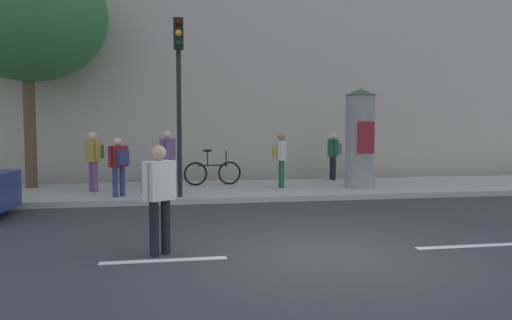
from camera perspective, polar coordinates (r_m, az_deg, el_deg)
The scene contains 14 objects.
ground_plane at distance 7.44m, azimuth 8.25°, elevation -10.94°, with size 80.00×80.00×0.00m, color #38383A.
sidewalk_curb at distance 14.13m, azimuth -0.66°, elevation -3.57°, with size 36.00×4.00×0.15m, color #B2ADA3.
lane_markings at distance 7.44m, azimuth 8.25°, elevation -10.91°, with size 25.80×0.16×0.01m.
building_backdrop at distance 19.39m, azimuth -3.15°, elevation 15.84°, with size 36.00×5.00×11.86m, color #B7A893.
traffic_light at distance 12.14m, azimuth -9.21°, elevation 9.58°, with size 0.24×0.45×4.42m.
poster_column at distance 14.25m, azimuth 12.33°, elevation 2.63°, with size 0.92×0.92×2.90m.
street_tree at distance 15.69m, azimuth -25.75°, elevation 15.41°, with size 4.50×4.50×6.92m.
pedestrian_with_bag at distance 7.22m, azimuth -11.58°, elevation -3.55°, with size 0.52×0.52×1.64m.
pedestrian_in_light_jacket at distance 14.13m, azimuth -10.50°, elevation 0.69°, with size 0.46×0.58×1.67m.
pedestrian_with_backpack at distance 13.97m, azimuth 2.96°, elevation 0.57°, with size 0.42×0.66×1.59m.
pedestrian_near_pole at distance 12.57m, azimuth -16.05°, elevation -0.21°, with size 0.52×0.52×1.50m.
pedestrian_tallest at distance 16.24m, azimuth 9.26°, elevation 0.93°, with size 0.39×0.60×1.58m.
pedestrian_in_dark_shirt at distance 13.75m, azimuth -18.85°, elevation 0.49°, with size 0.53×0.56×1.65m.
bicycle_leaning at distance 14.64m, azimuth -5.20°, elevation -1.50°, with size 1.77×0.24×1.09m.
Camera 1 is at (-2.26, -6.83, 1.89)m, focal length 33.47 mm.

